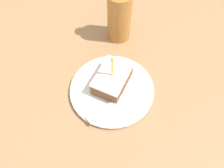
# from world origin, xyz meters

# --- Properties ---
(ground_plane) EXTENTS (2.40, 2.40, 0.04)m
(ground_plane) POSITION_xyz_m (0.00, 0.00, -0.02)
(ground_plane) COLOR #9E754C
(ground_plane) RESTS_ON ground
(plate) EXTENTS (0.22, 0.22, 0.01)m
(plate) POSITION_xyz_m (-0.01, 0.03, 0.01)
(plate) COLOR white
(plate) RESTS_ON ground_plane
(cake_slice) EXTENTS (0.07, 0.11, 0.11)m
(cake_slice) POSITION_xyz_m (-0.01, 0.04, 0.03)
(cake_slice) COLOR brown
(cake_slice) RESTS_ON plate
(fork) EXTENTS (0.09, 0.16, 0.01)m
(fork) POSITION_xyz_m (0.01, -0.01, 0.02)
(fork) COLOR silver
(fork) RESTS_ON plate
(bottle) EXTENTS (0.07, 0.07, 0.20)m
(bottle) POSITION_xyz_m (-0.07, 0.22, 0.08)
(bottle) COLOR #B27233
(bottle) RESTS_ON ground_plane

